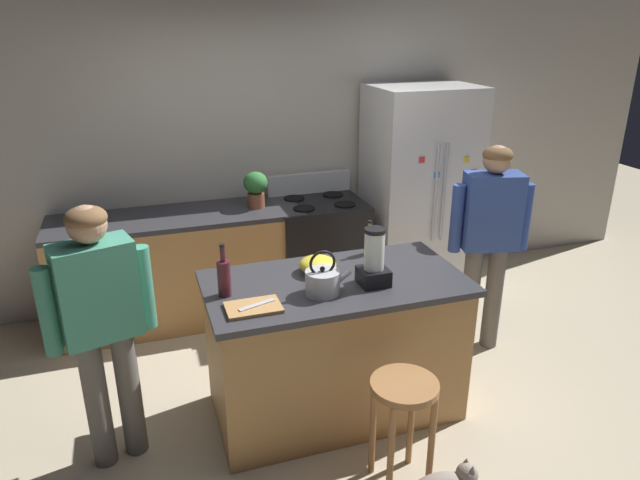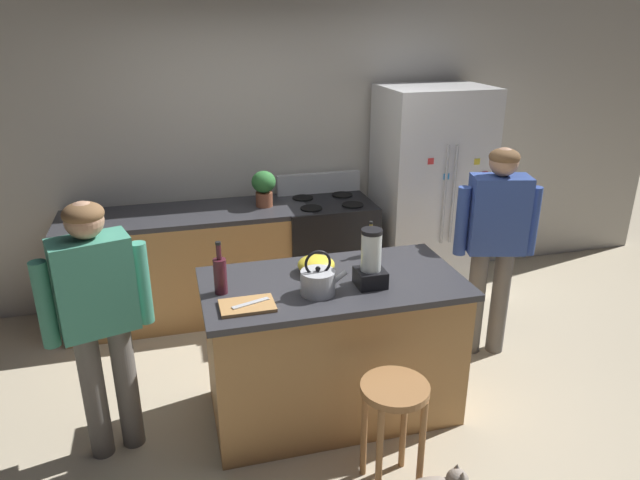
% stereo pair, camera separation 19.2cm
% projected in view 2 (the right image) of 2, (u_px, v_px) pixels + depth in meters
% --- Properties ---
extents(ground_plane, '(14.00, 14.00, 0.00)m').
position_uv_depth(ground_plane, '(332.00, 408.00, 3.82)').
color(ground_plane, beige).
extents(back_wall, '(8.00, 0.10, 2.70)m').
position_uv_depth(back_wall, '(271.00, 146.00, 5.08)').
color(back_wall, '#BCB7AD').
rests_on(back_wall, ground_plane).
extents(kitchen_island, '(1.58, 0.83, 0.93)m').
position_uv_depth(kitchen_island, '(332.00, 347.00, 3.65)').
color(kitchen_island, '#B7844C').
rests_on(kitchen_island, ground_plane).
extents(back_counter_run, '(2.00, 0.64, 0.93)m').
position_uv_depth(back_counter_run, '(189.00, 265.00, 4.85)').
color(back_counter_run, '#B7844C').
rests_on(back_counter_run, ground_plane).
extents(refrigerator, '(0.90, 0.73, 1.87)m').
position_uv_depth(refrigerator, '(429.00, 194.00, 5.15)').
color(refrigerator, silver).
rests_on(refrigerator, ground_plane).
extents(stove_range, '(0.76, 0.65, 1.11)m').
position_uv_depth(stove_range, '(327.00, 251.00, 5.11)').
color(stove_range, black).
rests_on(stove_range, ground_plane).
extents(person_by_island_left, '(0.59, 0.32, 1.55)m').
position_uv_depth(person_by_island_left, '(98.00, 309.00, 3.14)').
color(person_by_island_left, '#66605B').
rests_on(person_by_island_left, ground_plane).
extents(person_by_sink_right, '(0.59, 0.32, 1.59)m').
position_uv_depth(person_by_sink_right, '(495.00, 234.00, 4.13)').
color(person_by_sink_right, '#66605B').
rests_on(person_by_sink_right, ground_plane).
extents(bar_stool, '(0.36, 0.36, 0.65)m').
position_uv_depth(bar_stool, '(394.00, 408.00, 3.01)').
color(bar_stool, '#9E6B3D').
rests_on(bar_stool, ground_plane).
extents(potted_plant, '(0.20, 0.20, 0.30)m').
position_uv_depth(potted_plant, '(264.00, 186.00, 4.78)').
color(potted_plant, brown).
rests_on(potted_plant, back_counter_run).
extents(blender_appliance, '(0.17, 0.17, 0.35)m').
position_uv_depth(blender_appliance, '(371.00, 262.00, 3.37)').
color(blender_appliance, black).
rests_on(blender_appliance, kitchen_island).
extents(bottle_vinegar, '(0.06, 0.06, 0.24)m').
position_uv_depth(bottle_vinegar, '(370.00, 243.00, 3.82)').
color(bottle_vinegar, olive).
rests_on(bottle_vinegar, kitchen_island).
extents(bottle_wine, '(0.08, 0.08, 0.32)m').
position_uv_depth(bottle_wine, '(220.00, 274.00, 3.29)').
color(bottle_wine, '#471923').
rests_on(bottle_wine, kitchen_island).
extents(mixing_bowl, '(0.23, 0.23, 0.10)m').
position_uv_depth(mixing_bowl, '(316.00, 265.00, 3.57)').
color(mixing_bowl, yellow).
rests_on(mixing_bowl, kitchen_island).
extents(tea_kettle, '(0.28, 0.20, 0.27)m').
position_uv_depth(tea_kettle, '(318.00, 281.00, 3.29)').
color(tea_kettle, '#B7BABF').
rests_on(tea_kettle, kitchen_island).
extents(cutting_board, '(0.30, 0.20, 0.02)m').
position_uv_depth(cutting_board, '(247.00, 306.00, 3.16)').
color(cutting_board, '#B7844C').
rests_on(cutting_board, kitchen_island).
extents(chef_knife, '(0.22, 0.10, 0.01)m').
position_uv_depth(chef_knife, '(251.00, 303.00, 3.16)').
color(chef_knife, '#B7BABF').
rests_on(chef_knife, cutting_board).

